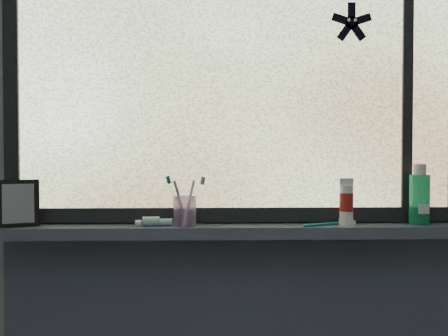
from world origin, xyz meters
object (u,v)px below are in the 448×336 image
Objects in this scene: cream_tube at (346,200)px; mouthwash_bottle at (420,194)px; toothbrush_cup at (185,211)px; vanity_mirror at (19,203)px.

mouthwash_bottle is at bearing -0.24° from cream_tube.
toothbrush_cup is 0.88× the size of cream_tube.
toothbrush_cup is (0.55, 0.00, -0.03)m from vanity_mirror.
vanity_mirror is 1.10m from cream_tube.
mouthwash_bottle is 1.51× the size of cream_tube.
toothbrush_cup is at bearing -179.22° from cream_tube.
cream_tube is (-0.25, 0.00, -0.02)m from mouthwash_bottle.
mouthwash_bottle is 0.25m from cream_tube.
vanity_mirror is 1.37× the size of cream_tube.
vanity_mirror is 0.55m from toothbrush_cup.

